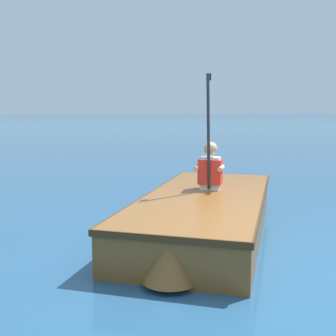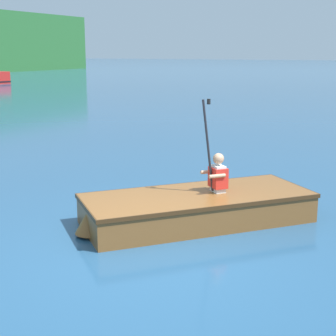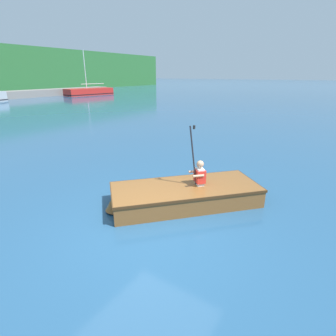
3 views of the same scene
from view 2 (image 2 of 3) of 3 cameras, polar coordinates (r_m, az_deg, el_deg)
ground_plane at (r=6.74m, az=-1.61°, el=-9.52°), size 300.00×300.00×0.00m
rowboat_foreground at (r=7.85m, az=2.88°, el=-4.29°), size 3.49×3.35×0.45m
person_paddler at (r=7.88m, az=5.50°, el=-0.66°), size 0.46×0.46×1.43m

